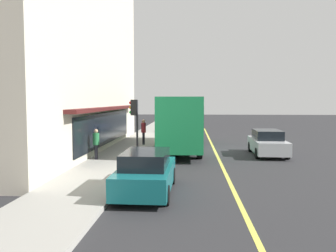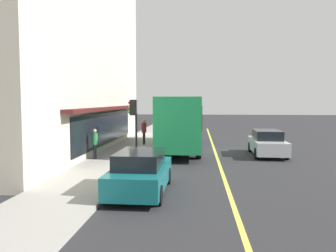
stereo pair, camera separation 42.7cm
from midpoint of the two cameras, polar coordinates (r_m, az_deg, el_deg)
name	(u,v)px [view 1 (the left image)]	position (r m, az deg, el deg)	size (l,w,h in m)	color
ground	(214,150)	(23.44, 7.12, -3.92)	(120.00, 120.00, 0.00)	#28282B
sidewalk	(131,148)	(23.78, -6.61, -3.62)	(80.00, 2.97, 0.15)	#9E9B93
lane_centre_stripe	(214,150)	(23.44, 7.12, -3.91)	(36.00, 0.16, 0.01)	#D8D14C
storefront_building	(38,34)	(25.07, -21.04, 13.89)	(22.22, 9.59, 15.29)	beige
bus	(180,120)	(23.16, 1.53, 0.95)	(11.17, 2.76, 3.50)	#197F47
traffic_light	(134,114)	(20.05, -6.16, 1.99)	(0.30, 0.52, 3.20)	#2D2D33
car_silver	(267,143)	(21.75, 15.50, -2.70)	(4.34, 1.94, 1.52)	#B7BABF
car_navy	(178,126)	(35.09, 1.38, 0.01)	(4.32, 1.89, 1.52)	navy
car_teal	(146,173)	(12.44, -4.60, -7.64)	(4.33, 1.91, 1.52)	#14666B
pedestrian_waiting	(96,141)	(18.97, -12.38, -2.47)	(0.34, 0.34, 1.63)	black
pedestrian_mid_block	(144,129)	(24.90, -4.53, -0.56)	(0.34, 0.34, 1.80)	black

